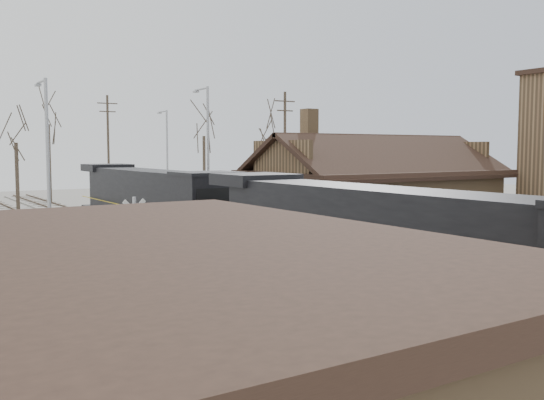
% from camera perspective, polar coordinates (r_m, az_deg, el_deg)
% --- Properties ---
extents(ground, '(140.00, 140.00, 0.00)m').
position_cam_1_polar(ground, '(21.48, 7.65, -10.10)').
color(ground, gray).
rests_on(ground, ground).
extents(road, '(60.00, 9.00, 0.03)m').
position_cam_1_polar(road, '(21.47, 7.65, -10.06)').
color(road, slate).
rests_on(road, ground).
extents(track_main, '(3.40, 90.00, 0.24)m').
position_cam_1_polar(track_main, '(34.03, -9.02, -4.47)').
color(track_main, gray).
rests_on(track_main, ground).
extents(track_siding, '(3.40, 90.00, 0.24)m').
position_cam_1_polar(track_siding, '(32.51, -16.32, -5.04)').
color(track_siding, gray).
rests_on(track_siding, ground).
extents(depot, '(15.20, 9.31, 7.90)m').
position_cam_1_polar(depot, '(37.82, 9.71, 0.02)').
color(depot, olive).
rests_on(depot, ground).
extents(locomotive_lead, '(2.99, 20.05, 4.45)m').
position_cam_1_polar(locomotive_lead, '(19.16, 12.69, -4.83)').
color(locomotive_lead, black).
rests_on(locomotive_lead, ground).
extents(locomotive_trailing, '(2.99, 20.05, 4.21)m').
position_cam_1_polar(locomotive_trailing, '(36.30, -10.84, -0.30)').
color(locomotive_trailing, black).
rests_on(locomotive_trailing, ground).
extents(crossbuck_near, '(1.10, 0.32, 3.86)m').
position_cam_1_polar(crossbuck_near, '(20.54, 22.74, -5.90)').
color(crossbuck_near, '#A5A8AD').
rests_on(crossbuck_near, ground).
extents(crossbuck_far, '(1.06, 0.33, 3.76)m').
position_cam_1_polar(crossbuck_far, '(23.02, -12.76, -4.62)').
color(crossbuck_far, '#A5A8AD').
rests_on(crossbuck_far, ground).
extents(streetlight_a, '(0.25, 2.04, 9.00)m').
position_cam_1_polar(streetlight_a, '(32.17, -20.40, 3.66)').
color(streetlight_a, '#A5A8AD').
rests_on(streetlight_a, ground).
extents(streetlight_b, '(0.25, 2.04, 9.55)m').
position_cam_1_polar(streetlight_b, '(39.81, -6.12, 4.49)').
color(streetlight_b, '#A5A8AD').
rests_on(streetlight_b, ground).
extents(streetlight_c, '(0.25, 2.04, 9.07)m').
position_cam_1_polar(streetlight_c, '(56.24, -9.89, 4.27)').
color(streetlight_c, '#A5A8AD').
rests_on(streetlight_c, ground).
extents(utility_pole_b, '(2.00, 0.24, 10.81)m').
position_cam_1_polar(utility_pole_b, '(62.06, -15.15, 4.74)').
color(utility_pole_b, '#382D23').
rests_on(utility_pole_b, ground).
extents(utility_pole_c, '(2.00, 0.24, 10.40)m').
position_cam_1_polar(utility_pole_c, '(52.09, 1.22, 4.70)').
color(utility_pole_c, '#382D23').
rests_on(utility_pole_c, ground).
extents(tree_b, '(4.05, 4.05, 9.93)m').
position_cam_1_polar(tree_b, '(55.65, -22.99, 6.01)').
color(tree_b, '#382D23').
rests_on(tree_b, ground).
extents(tree_c, '(5.36, 5.36, 13.14)m').
position_cam_1_polar(tree_c, '(65.56, -20.34, 7.86)').
color(tree_c, '#382D23').
rests_on(tree_c, ground).
extents(tree_d, '(4.58, 4.58, 11.22)m').
position_cam_1_polar(tree_d, '(62.60, -6.44, 7.03)').
color(tree_d, '#382D23').
rests_on(tree_d, ground).
extents(tree_e, '(4.42, 4.42, 10.83)m').
position_cam_1_polar(tree_e, '(64.28, -0.49, 6.75)').
color(tree_e, '#382D23').
rests_on(tree_e, ground).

